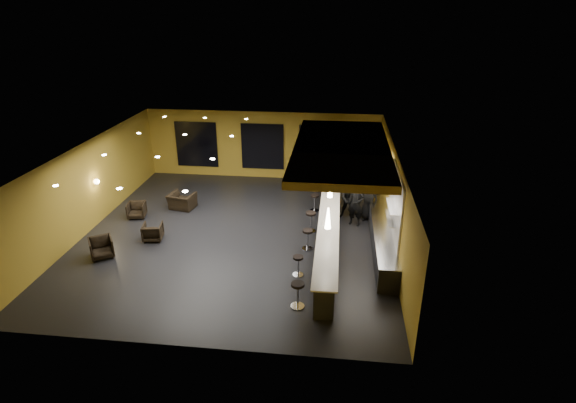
# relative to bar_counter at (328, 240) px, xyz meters

# --- Properties ---
(floor) EXTENTS (12.00, 13.00, 0.10)m
(floor) POSITION_rel_bar_counter_xyz_m (-3.65, 1.00, -0.55)
(floor) COLOR black
(floor) RESTS_ON ground
(ceiling) EXTENTS (12.00, 13.00, 0.10)m
(ceiling) POSITION_rel_bar_counter_xyz_m (-3.65, 1.00, 3.05)
(ceiling) COLOR black
(wall_back) EXTENTS (12.00, 0.10, 3.50)m
(wall_back) POSITION_rel_bar_counter_xyz_m (-3.65, 7.55, 1.25)
(wall_back) COLOR #A98625
(wall_back) RESTS_ON floor
(wall_front) EXTENTS (12.00, 0.10, 3.50)m
(wall_front) POSITION_rel_bar_counter_xyz_m (-3.65, -5.55, 1.25)
(wall_front) COLOR #A98625
(wall_front) RESTS_ON floor
(wall_left) EXTENTS (0.10, 13.00, 3.50)m
(wall_left) POSITION_rel_bar_counter_xyz_m (-9.70, 1.00, 1.25)
(wall_left) COLOR #A98625
(wall_left) RESTS_ON floor
(wall_right) EXTENTS (0.10, 13.00, 3.50)m
(wall_right) POSITION_rel_bar_counter_xyz_m (2.40, 1.00, 1.25)
(wall_right) COLOR #A98625
(wall_right) RESTS_ON floor
(wood_soffit) EXTENTS (3.60, 8.00, 0.28)m
(wood_soffit) POSITION_rel_bar_counter_xyz_m (0.35, 2.00, 2.86)
(wood_soffit) COLOR #AB8332
(wood_soffit) RESTS_ON ceiling
(window_left) EXTENTS (2.20, 0.06, 2.40)m
(window_left) POSITION_rel_bar_counter_xyz_m (-7.15, 7.44, 1.20)
(window_left) COLOR black
(window_left) RESTS_ON wall_back
(window_center) EXTENTS (2.20, 0.06, 2.40)m
(window_center) POSITION_rel_bar_counter_xyz_m (-3.65, 7.44, 1.20)
(window_center) COLOR black
(window_center) RESTS_ON wall_back
(window_right) EXTENTS (2.20, 0.06, 2.40)m
(window_right) POSITION_rel_bar_counter_xyz_m (-0.65, 7.44, 1.20)
(window_right) COLOR black
(window_right) RESTS_ON wall_back
(tile_backsplash) EXTENTS (0.06, 3.20, 2.40)m
(tile_backsplash) POSITION_rel_bar_counter_xyz_m (2.31, 0.00, 1.50)
(tile_backsplash) COLOR white
(tile_backsplash) RESTS_ON wall_right
(bar_counter) EXTENTS (0.60, 8.00, 1.00)m
(bar_counter) POSITION_rel_bar_counter_xyz_m (0.00, 0.00, 0.00)
(bar_counter) COLOR black
(bar_counter) RESTS_ON floor
(bar_top) EXTENTS (0.78, 8.10, 0.05)m
(bar_top) POSITION_rel_bar_counter_xyz_m (0.00, 0.00, 0.52)
(bar_top) COLOR white
(bar_top) RESTS_ON bar_counter
(prep_counter) EXTENTS (0.70, 6.00, 0.86)m
(prep_counter) POSITION_rel_bar_counter_xyz_m (2.00, 0.50, -0.07)
(prep_counter) COLOR black
(prep_counter) RESTS_ON floor
(prep_top) EXTENTS (0.72, 6.00, 0.03)m
(prep_top) POSITION_rel_bar_counter_xyz_m (2.00, 0.50, 0.39)
(prep_top) COLOR silver
(prep_top) RESTS_ON prep_counter
(wall_shelf_lower) EXTENTS (0.30, 1.50, 0.03)m
(wall_shelf_lower) POSITION_rel_bar_counter_xyz_m (2.17, -0.20, 1.10)
(wall_shelf_lower) COLOR silver
(wall_shelf_lower) RESTS_ON wall_right
(wall_shelf_upper) EXTENTS (0.30, 1.50, 0.03)m
(wall_shelf_upper) POSITION_rel_bar_counter_xyz_m (2.17, -0.20, 1.55)
(wall_shelf_upper) COLOR silver
(wall_shelf_upper) RESTS_ON wall_right
(column) EXTENTS (0.60, 0.60, 3.50)m
(column) POSITION_rel_bar_counter_xyz_m (0.00, 4.60, 1.25)
(column) COLOR #A27924
(column) RESTS_ON floor
(wall_sconce) EXTENTS (0.22, 0.22, 0.22)m
(wall_sconce) POSITION_rel_bar_counter_xyz_m (-9.53, 1.50, 1.30)
(wall_sconce) COLOR #FFE5B2
(wall_sconce) RESTS_ON wall_left
(pendant_0) EXTENTS (0.20, 0.20, 0.70)m
(pendant_0) POSITION_rel_bar_counter_xyz_m (0.00, -2.00, 1.85)
(pendant_0) COLOR white
(pendant_0) RESTS_ON wood_soffit
(pendant_1) EXTENTS (0.20, 0.20, 0.70)m
(pendant_1) POSITION_rel_bar_counter_xyz_m (0.00, 0.50, 1.85)
(pendant_1) COLOR white
(pendant_1) RESTS_ON wood_soffit
(pendant_2) EXTENTS (0.20, 0.20, 0.70)m
(pendant_2) POSITION_rel_bar_counter_xyz_m (0.00, 3.00, 1.85)
(pendant_2) COLOR white
(pendant_2) RESTS_ON wood_soffit
(staff_a) EXTENTS (0.81, 0.69, 1.89)m
(staff_a) POSITION_rel_bar_counter_xyz_m (1.05, 2.38, 0.45)
(staff_a) COLOR black
(staff_a) RESTS_ON floor
(staff_b) EXTENTS (0.87, 0.69, 1.75)m
(staff_b) POSITION_rel_bar_counter_xyz_m (0.82, 3.01, 0.38)
(staff_b) COLOR black
(staff_b) RESTS_ON floor
(staff_c) EXTENTS (0.87, 0.59, 1.71)m
(staff_c) POSITION_rel_bar_counter_xyz_m (1.60, 2.99, 0.36)
(staff_c) COLOR black
(staff_c) RESTS_ON floor
(armchair_a) EXTENTS (1.10, 1.11, 0.73)m
(armchair_a) POSITION_rel_bar_counter_xyz_m (-8.14, -1.28, -0.13)
(armchair_a) COLOR black
(armchair_a) RESTS_ON floor
(armchair_b) EXTENTS (0.83, 0.85, 0.67)m
(armchair_b) POSITION_rel_bar_counter_xyz_m (-6.80, 0.18, -0.16)
(armchair_b) COLOR black
(armchair_b) RESTS_ON floor
(armchair_c) EXTENTS (0.85, 0.87, 0.67)m
(armchair_c) POSITION_rel_bar_counter_xyz_m (-8.26, 2.03, -0.16)
(armchair_c) COLOR black
(armchair_c) RESTS_ON floor
(armchair_d) EXTENTS (1.25, 1.14, 0.71)m
(armchair_d) POSITION_rel_bar_counter_xyz_m (-6.62, 3.14, -0.15)
(armchair_d) COLOR black
(armchair_d) RESTS_ON floor
(bar_stool_0) EXTENTS (0.43, 0.43, 0.85)m
(bar_stool_0) POSITION_rel_bar_counter_xyz_m (-0.80, -3.43, 0.04)
(bar_stool_0) COLOR silver
(bar_stool_0) RESTS_ON floor
(bar_stool_1) EXTENTS (0.37, 0.37, 0.73)m
(bar_stool_1) POSITION_rel_bar_counter_xyz_m (-0.95, -1.70, -0.03)
(bar_stool_1) COLOR silver
(bar_stool_1) RESTS_ON floor
(bar_stool_2) EXTENTS (0.40, 0.40, 0.79)m
(bar_stool_2) POSITION_rel_bar_counter_xyz_m (-0.76, 0.12, 0.01)
(bar_stool_2) COLOR silver
(bar_stool_2) RESTS_ON floor
(bar_stool_3) EXTENTS (0.43, 0.43, 0.84)m
(bar_stool_3) POSITION_rel_bar_counter_xyz_m (-0.74, 1.55, 0.04)
(bar_stool_3) COLOR silver
(bar_stool_3) RESTS_ON floor
(bar_stool_4) EXTENTS (0.39, 0.39, 0.77)m
(bar_stool_4) POSITION_rel_bar_counter_xyz_m (-0.69, 3.55, -0.01)
(bar_stool_4) COLOR silver
(bar_stool_4) RESTS_ON floor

